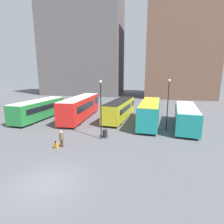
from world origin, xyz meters
TOP-DOWN VIEW (x-y plane):
  - ground_plane at (0.00, 0.00)m, footprint 160.00×160.00m
  - building_block_left at (-17.47, 49.99)m, footprint 26.67×13.08m
  - building_block_right at (13.74, 49.99)m, footprint 19.20×17.31m
  - bus_0 at (-10.54, 14.50)m, footprint 2.95×10.26m
  - bus_1 at (-4.55, 16.52)m, footprint 3.22×12.35m
  - bus_2 at (1.46, 17.30)m, footprint 3.33×10.68m
  - bus_3 at (6.01, 15.25)m, footprint 2.94×10.26m
  - bus_4 at (10.55, 14.69)m, footprint 3.62×9.91m
  - traveler at (-1.88, 5.33)m, footprint 0.49×0.49m
  - suitcase at (-2.23, 4.94)m, footprint 0.34×0.36m
  - lamp_post_0 at (8.06, 12.77)m, footprint 0.28×0.28m
  - lamp_post_1 at (1.14, 8.17)m, footprint 0.28×0.28m
  - trash_bin at (1.40, 8.73)m, footprint 0.52×0.52m

SIDE VIEW (x-z plane):
  - ground_plane at x=0.00m, z-range 0.00..0.00m
  - suitcase at x=-2.23m, z-range -0.11..0.66m
  - trash_bin at x=1.40m, z-range 0.00..0.85m
  - traveler at x=-1.88m, z-range 0.15..1.75m
  - bus_4 at x=10.55m, z-range 0.12..2.89m
  - bus_2 at x=1.46m, z-range 0.13..3.01m
  - bus_0 at x=-10.54m, z-range 0.13..3.05m
  - bus_3 at x=6.01m, z-range 0.13..3.29m
  - bus_1 at x=-4.55m, z-range 0.15..3.49m
  - lamp_post_1 at x=1.14m, z-range 0.51..6.65m
  - lamp_post_0 at x=8.06m, z-range 0.51..6.70m
  - building_block_left at x=-17.47m, z-range 0.00..31.38m
  - building_block_right at x=13.74m, z-range 0.00..33.55m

